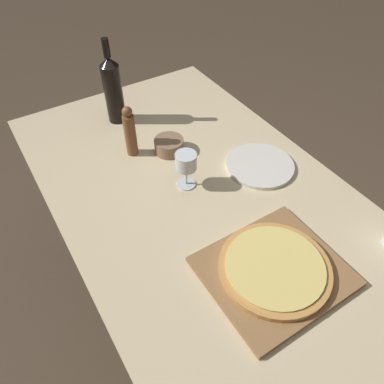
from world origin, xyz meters
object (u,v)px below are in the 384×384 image
(pizza, at_px, (274,268))
(wine_glass, at_px, (186,163))
(pepper_mill, at_px, (130,132))
(small_bowl, at_px, (169,145))
(wine_bottle, at_px, (113,89))

(pizza, height_order, wine_glass, wine_glass)
(pepper_mill, height_order, small_bowl, pepper_mill)
(wine_bottle, bearing_deg, small_bowl, -74.90)
(pizza, bearing_deg, wine_glass, 92.19)
(pizza, bearing_deg, pepper_mill, 98.18)
(wine_bottle, height_order, wine_glass, wine_bottle)
(wine_bottle, relative_size, small_bowl, 3.10)
(pepper_mill, bearing_deg, pizza, -81.82)
(wine_bottle, xyz_separation_m, small_bowl, (0.08, -0.31, -0.12))
(wine_glass, xyz_separation_m, small_bowl, (0.04, 0.20, -0.08))
(pizza, relative_size, pepper_mill, 1.54)
(pizza, xyz_separation_m, pepper_mill, (-0.10, 0.72, 0.07))
(pizza, height_order, pepper_mill, pepper_mill)
(pizza, bearing_deg, small_bowl, 87.78)
(wine_bottle, relative_size, pepper_mill, 1.70)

